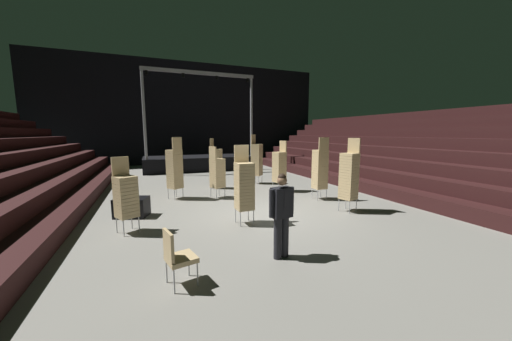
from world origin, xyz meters
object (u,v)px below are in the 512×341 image
at_px(stage_riser, 200,161).
at_px(man_with_tie, 282,211).
at_px(chair_stack_front_left, 279,166).
at_px(chair_stack_mid_right, 349,175).
at_px(chair_stack_rear_centre, 320,169).
at_px(chair_stack_mid_centre, 175,168).
at_px(chair_stack_rear_right, 217,172).
at_px(chair_stack_rear_left, 244,185).
at_px(chair_stack_mid_left, 216,164).
at_px(chair_stack_aisle_left, 257,159).
at_px(loose_chair_near_man, 177,254).
at_px(equipment_road_case, 132,207).
at_px(chair_stack_front_right, 126,195).

bearing_deg(stage_riser, man_with_tie, -93.13).
distance_m(chair_stack_front_left, chair_stack_mid_right, 3.53).
bearing_deg(chair_stack_rear_centre, chair_stack_mid_centre, 159.07).
bearing_deg(chair_stack_rear_right, chair_stack_rear_left, -21.65).
relative_size(stage_riser, chair_stack_mid_left, 3.21).
bearing_deg(chair_stack_aisle_left, chair_stack_mid_centre, -18.58).
relative_size(chair_stack_rear_right, chair_stack_aisle_left, 0.82).
height_order(man_with_tie, chair_stack_aisle_left, chair_stack_aisle_left).
bearing_deg(chair_stack_mid_centre, chair_stack_front_left, -37.05).
height_order(stage_riser, loose_chair_near_man, stage_riser).
height_order(chair_stack_rear_left, chair_stack_rear_centre, chair_stack_rear_centre).
bearing_deg(stage_riser, chair_stack_aisle_left, -74.29).
xyz_separation_m(chair_stack_rear_right, chair_stack_rear_centre, (3.50, -1.58, 0.17)).
xyz_separation_m(chair_stack_rear_centre, equipment_road_case, (-6.40, 0.24, -0.87)).
relative_size(chair_stack_rear_left, chair_stack_rear_centre, 0.93).
xyz_separation_m(chair_stack_rear_right, loose_chair_near_man, (-2.00, -5.62, -0.45)).
relative_size(man_with_tie, chair_stack_mid_left, 0.76).
bearing_deg(chair_stack_rear_centre, chair_stack_rear_right, 156.91).
distance_m(chair_stack_rear_left, equipment_road_case, 3.51).
distance_m(chair_stack_front_left, chair_stack_mid_centre, 4.22).
distance_m(chair_stack_front_right, chair_stack_rear_right, 4.00).
bearing_deg(chair_stack_rear_right, chair_stack_mid_left, 146.41).
height_order(man_with_tie, chair_stack_front_right, chair_stack_front_right).
height_order(chair_stack_front_left, chair_stack_rear_left, same).
bearing_deg(stage_riser, chair_stack_front_left, -76.46).
height_order(chair_stack_rear_left, loose_chair_near_man, chair_stack_rear_left).
distance_m(stage_riser, loose_chair_near_man, 14.23).
distance_m(chair_stack_aisle_left, equipment_road_case, 6.51).
relative_size(chair_stack_front_left, chair_stack_rear_right, 1.09).
relative_size(man_with_tie, chair_stack_mid_right, 0.73).
bearing_deg(chair_stack_mid_left, chair_stack_mid_centre, -24.90).
bearing_deg(chair_stack_rear_right, chair_stack_front_left, 72.79).
bearing_deg(loose_chair_near_man, chair_stack_mid_right, 99.92).
xyz_separation_m(stage_riser, chair_stack_rear_centre, (2.74, -9.92, 0.57)).
distance_m(man_with_tie, chair_stack_aisle_left, 7.95).
distance_m(chair_stack_mid_left, chair_stack_rear_left, 4.95).
distance_m(chair_stack_front_left, chair_stack_rear_left, 4.32).
bearing_deg(chair_stack_rear_centre, chair_stack_front_left, 114.89).
xyz_separation_m(chair_stack_mid_right, equipment_road_case, (-6.31, 1.91, -0.87)).
bearing_deg(equipment_road_case, chair_stack_mid_centre, 51.97).
bearing_deg(chair_stack_mid_centre, equipment_road_case, -161.65).
bearing_deg(chair_stack_mid_right, chair_stack_rear_centre, -19.87).
xyz_separation_m(chair_stack_front_right, chair_stack_rear_right, (2.92, 2.73, 0.04)).
xyz_separation_m(chair_stack_front_left, chair_stack_mid_right, (0.69, -3.46, 0.08)).
bearing_deg(chair_stack_rear_left, chair_stack_rear_right, -92.43).
distance_m(chair_stack_rear_left, chair_stack_rear_centre, 3.84).
relative_size(chair_stack_front_right, chair_stack_mid_centre, 0.82).
bearing_deg(chair_stack_mid_left, chair_stack_front_right, -6.33).
relative_size(stage_riser, equipment_road_case, 7.91).
bearing_deg(chair_stack_front_right, loose_chair_near_man, 78.81).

